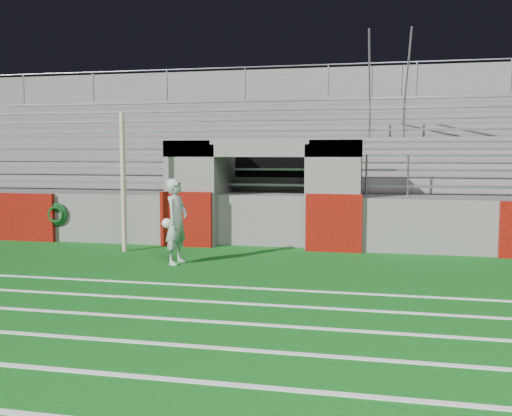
# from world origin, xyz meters

# --- Properties ---
(ground) EXTENTS (90.00, 90.00, 0.00)m
(ground) POSITION_xyz_m (0.00, 0.00, 0.00)
(ground) COLOR #0E5415
(ground) RESTS_ON ground
(field_post) EXTENTS (0.12, 0.12, 3.22)m
(field_post) POSITION_xyz_m (-3.00, 2.01, 1.61)
(field_post) COLOR tan
(field_post) RESTS_ON ground
(field_markings) EXTENTS (28.00, 8.09, 0.01)m
(field_markings) POSITION_xyz_m (0.00, -5.00, 0.01)
(field_markings) COLOR white
(field_markings) RESTS_ON ground
(stadium_structure) EXTENTS (26.00, 8.48, 5.42)m
(stadium_structure) POSITION_xyz_m (0.00, 7.97, 1.49)
(stadium_structure) COLOR #615E5C
(stadium_structure) RESTS_ON ground
(goalkeeper_with_ball) EXTENTS (0.53, 0.69, 1.77)m
(goalkeeper_with_ball) POSITION_xyz_m (-1.27, 0.80, 0.88)
(goalkeeper_with_ball) COLOR #ACB2B6
(goalkeeper_with_ball) RESTS_ON ground
(hose_coil) EXTENTS (0.59, 0.15, 0.59)m
(hose_coil) POSITION_xyz_m (-5.31, 2.93, 0.72)
(hose_coil) COLOR #0C3D16
(hose_coil) RESTS_ON ground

